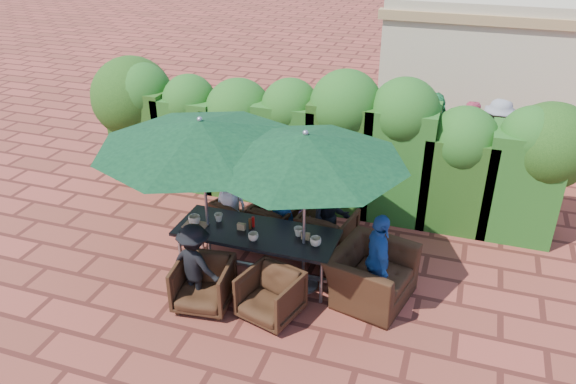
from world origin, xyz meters
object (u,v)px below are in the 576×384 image
(chair_far_left, at_px, (238,215))
(chair_far_mid, at_px, (275,220))
(chair_near_right, at_px, (270,294))
(dining_table, at_px, (257,236))
(chair_near_left, at_px, (203,282))
(umbrella_right, at_px, (305,148))
(umbrella_left, at_px, (201,134))
(chair_end_right, at_px, (372,268))
(chair_far_right, at_px, (327,230))

(chair_far_left, xyz_separation_m, chair_far_mid, (0.65, 0.05, 0.01))
(chair_far_left, bearing_deg, chair_near_right, 146.90)
(dining_table, distance_m, chair_near_left, 1.06)
(chair_far_mid, relative_size, chair_near_right, 0.96)
(umbrella_right, bearing_deg, dining_table, 174.55)
(dining_table, distance_m, umbrella_left, 1.72)
(dining_table, height_order, chair_end_right, chair_end_right)
(umbrella_right, bearing_deg, chair_end_right, 3.37)
(chair_near_right, bearing_deg, chair_far_left, 140.09)
(umbrella_right, xyz_separation_m, chair_end_right, (0.98, 0.06, -1.71))
(chair_far_left, xyz_separation_m, chair_end_right, (2.46, -0.99, 0.16))
(umbrella_left, bearing_deg, chair_far_left, 88.90)
(dining_table, xyz_separation_m, chair_end_right, (1.73, -0.01, -0.17))
(chair_far_mid, relative_size, chair_near_left, 0.92)
(dining_table, xyz_separation_m, chair_near_left, (-0.43, -0.92, -0.29))
(dining_table, distance_m, chair_far_right, 1.27)
(umbrella_left, bearing_deg, chair_end_right, 1.09)
(umbrella_right, xyz_separation_m, chair_far_left, (-1.48, 1.05, -1.86))
(chair_near_left, bearing_deg, umbrella_right, 28.86)
(umbrella_right, bearing_deg, chair_far_mid, 127.25)
(chair_end_right, bearing_deg, chair_near_left, 126.06)
(dining_table, xyz_separation_m, chair_far_left, (-0.73, 0.98, -0.33))
(dining_table, xyz_separation_m, chair_far_mid, (-0.08, 1.02, -0.32))
(chair_near_right, bearing_deg, chair_near_left, -160.18)
(dining_table, distance_m, chair_near_right, 1.04)
(dining_table, height_order, umbrella_right, umbrella_right)
(dining_table, relative_size, umbrella_right, 0.87)
(chair_far_right, bearing_deg, chair_end_right, 144.45)
(umbrella_left, distance_m, chair_near_right, 2.38)
(umbrella_right, distance_m, chair_near_left, 2.34)
(umbrella_left, bearing_deg, chair_far_mid, 58.29)
(umbrella_left, height_order, chair_far_left, umbrella_left)
(chair_far_mid, distance_m, chair_end_right, 2.10)
(chair_near_right, bearing_deg, umbrella_right, 89.50)
(chair_far_left, height_order, chair_far_mid, chair_far_mid)
(chair_far_mid, xyz_separation_m, chair_end_right, (1.81, -1.04, 0.15))
(umbrella_right, relative_size, chair_far_mid, 3.87)
(umbrella_right, xyz_separation_m, chair_near_right, (-0.22, -0.78, -1.84))
(umbrella_right, height_order, chair_end_right, umbrella_right)
(chair_far_left, relative_size, chair_far_mid, 0.98)
(chair_far_left, relative_size, chair_far_right, 0.86)
(chair_far_mid, xyz_separation_m, chair_far_right, (0.92, -0.11, 0.05))
(chair_far_left, bearing_deg, umbrella_left, 111.19)
(chair_near_left, distance_m, chair_end_right, 2.35)
(chair_far_mid, bearing_deg, chair_near_left, 90.62)
(chair_far_mid, relative_size, chair_far_right, 0.88)
(dining_table, height_order, chair_near_left, chair_near_left)
(chair_near_left, height_order, chair_near_right, chair_near_left)
(dining_table, distance_m, chair_end_right, 1.74)
(chair_far_right, xyz_separation_m, chair_near_right, (-0.31, -1.76, -0.03))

